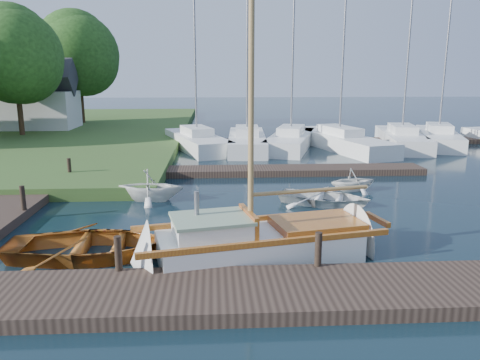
{
  "coord_description": "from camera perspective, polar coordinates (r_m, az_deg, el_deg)",
  "views": [
    {
      "loc": [
        -0.85,
        -14.9,
        4.6
      ],
      "look_at": [
        0.0,
        0.0,
        1.2
      ],
      "focal_mm": 35.0,
      "sensor_mm": 36.0,
      "label": 1
    }
  ],
  "objects": [
    {
      "name": "ground",
      "position": [
        15.61,
        -0.0,
        -4.3
      ],
      "size": [
        160.0,
        160.0,
        0.0
      ],
      "primitive_type": "plane",
      "color": "black",
      "rests_on": "ground"
    },
    {
      "name": "near_dock",
      "position": [
        9.98,
        2.03,
        -13.63
      ],
      "size": [
        18.0,
        2.2,
        0.3
      ],
      "primitive_type": "cube",
      "color": "#2F221B",
      "rests_on": "ground"
    },
    {
      "name": "left_dock",
      "position": [
        18.88,
        -25.43,
        -2.07
      ],
      "size": [
        2.2,
        18.0,
        0.3
      ],
      "primitive_type": "cube",
      "color": "#2F221B",
      "rests_on": "ground"
    },
    {
      "name": "far_dock",
      "position": [
        22.04,
        4.23,
        1.15
      ],
      "size": [
        14.0,
        1.6,
        0.3
      ],
      "primitive_type": "cube",
      "color": "#2F221B",
      "rests_on": "ground"
    },
    {
      "name": "pontoon",
      "position": [
        33.05,
        15.98,
        4.6
      ],
      "size": [
        30.0,
        1.6,
        0.3
      ],
      "primitive_type": "cube",
      "color": "#2F221B",
      "rests_on": "ground"
    },
    {
      "name": "mooring_post_1",
      "position": [
        10.85,
        -14.63,
        -8.66
      ],
      "size": [
        0.16,
        0.16,
        0.8
      ],
      "primitive_type": "cylinder",
      "color": "black",
      "rests_on": "near_dock"
    },
    {
      "name": "mooring_post_2",
      "position": [
        10.89,
        9.52,
        -8.32
      ],
      "size": [
        0.16,
        0.16,
        0.8
      ],
      "primitive_type": "cylinder",
      "color": "black",
      "rests_on": "near_dock"
    },
    {
      "name": "mooring_post_4",
      "position": [
        16.58,
        -24.95,
        -1.99
      ],
      "size": [
        0.16,
        0.16,
        0.8
      ],
      "primitive_type": "cylinder",
      "color": "black",
      "rests_on": "left_dock"
    },
    {
      "name": "mooring_post_5",
      "position": [
        21.19,
        -20.09,
        1.44
      ],
      "size": [
        0.16,
        0.16,
        0.8
      ],
      "primitive_type": "cylinder",
      "color": "black",
      "rests_on": "left_dock"
    },
    {
      "name": "sailboat",
      "position": [
        12.05,
        2.96,
        -7.86
      ],
      "size": [
        7.4,
        3.43,
        9.83
      ],
      "rotation": [
        0.0,
        0.0,
        0.21
      ],
      "color": "white",
      "rests_on": "ground"
    },
    {
      "name": "dinghy",
      "position": [
        12.61,
        -17.78,
        -7.08
      ],
      "size": [
        4.3,
        3.12,
        0.87
      ],
      "primitive_type": "imported",
      "rotation": [
        0.0,
        0.0,
        1.6
      ],
      "color": "maroon",
      "rests_on": "ground"
    },
    {
      "name": "tender_b",
      "position": [
        17.55,
        -10.83,
        -0.44
      ],
      "size": [
        2.68,
        2.4,
        1.28
      ],
      "primitive_type": "imported",
      "rotation": [
        0.0,
        0.0,
        1.44
      ],
      "color": "white",
      "rests_on": "ground"
    },
    {
      "name": "tender_c",
      "position": [
        17.09,
        10.27,
        -1.82
      ],
      "size": [
        3.92,
        3.46,
        0.67
      ],
      "primitive_type": "imported",
      "rotation": [
        0.0,
        0.0,
        1.14
      ],
      "color": "white",
      "rests_on": "ground"
    },
    {
      "name": "tender_d",
      "position": [
        19.26,
        13.68,
        0.2
      ],
      "size": [
        2.28,
        2.09,
        1.02
      ],
      "primitive_type": "imported",
      "rotation": [
        0.0,
        0.0,
        1.81
      ],
      "color": "white",
      "rests_on": "ground"
    },
    {
      "name": "marina_boat_0",
      "position": [
        29.26,
        -5.28,
        4.87
      ],
      "size": [
        4.6,
        8.37,
        11.58
      ],
      "rotation": [
        0.0,
        0.0,
        1.89
      ],
      "color": "white",
      "rests_on": "ground"
    },
    {
      "name": "marina_boat_1",
      "position": [
        29.19,
        0.85,
        4.88
      ],
      "size": [
        2.68,
        8.35,
        10.06
      ],
      "rotation": [
        0.0,
        0.0,
        1.51
      ],
      "color": "white",
      "rests_on": "ground"
    },
    {
      "name": "marina_boat_2",
      "position": [
        29.62,
        6.21,
        4.93
      ],
      "size": [
        4.54,
        8.4,
        10.23
      ],
      "rotation": [
        0.0,
        0.0,
        1.26
      ],
      "color": "white",
      "rests_on": "ground"
    },
    {
      "name": "marina_boat_3",
      "position": [
        29.99,
        12.0,
        4.81
      ],
      "size": [
        4.72,
        10.03,
        10.79
      ],
      "rotation": [
        0.0,
        0.0,
        1.84
      ],
      "color": "white",
      "rests_on": "ground"
    },
    {
      "name": "marina_boat_4",
      "position": [
        32.03,
        19.12,
        4.88
      ],
      "size": [
        3.84,
        8.8,
        10.37
      ],
      "rotation": [
        0.0,
        0.0,
        1.37
      ],
      "color": "white",
      "rests_on": "ground"
    },
    {
      "name": "marina_boat_5",
      "position": [
        33.47,
        23.04,
        4.91
      ],
      "size": [
        4.72,
        8.35,
        11.94
      ],
      "rotation": [
        0.0,
        0.0,
        1.24
      ],
      "color": "white",
      "rests_on": "ground"
    },
    {
      "name": "house_c",
      "position": [
        39.22,
        -23.15,
        8.87
      ],
      "size": [
        5.25,
        4.0,
        5.28
      ],
      "color": "silver",
      "rests_on": "shore"
    },
    {
      "name": "tree_3",
      "position": [
        35.49,
        -25.78,
        13.55
      ],
      "size": [
        6.41,
        6.38,
        8.74
      ],
      "color": "#332114",
      "rests_on": "shore"
    },
    {
      "name": "tree_7",
      "position": [
        42.47,
        -19.1,
        14.31
      ],
      "size": [
        6.83,
        6.83,
        9.38
      ],
      "color": "#332114",
      "rests_on": "shore"
    }
  ]
}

